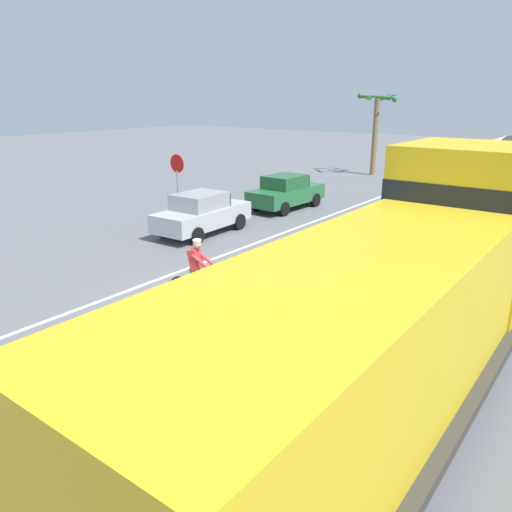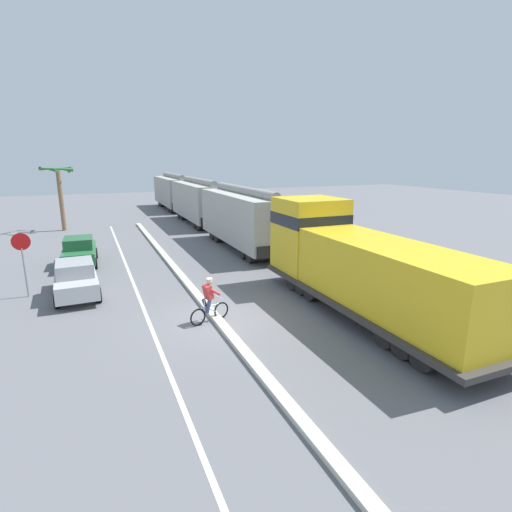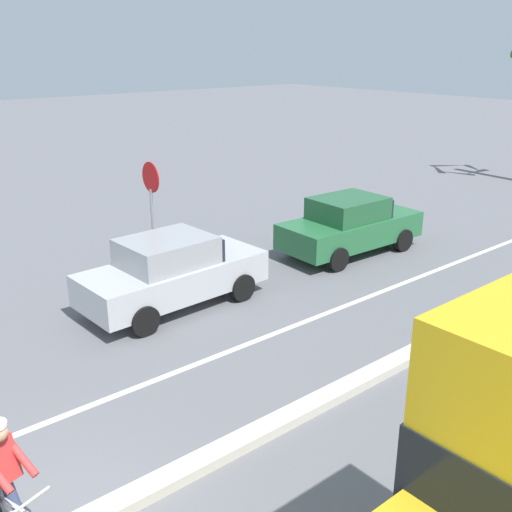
{
  "view_description": "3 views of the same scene",
  "coord_description": "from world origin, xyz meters",
  "px_view_note": "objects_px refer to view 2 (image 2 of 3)",
  "views": [
    {
      "loc": [
        8.24,
        -8.8,
        5.17
      ],
      "look_at": [
        0.34,
        1.65,
        0.96
      ],
      "focal_mm": 35.0,
      "sensor_mm": 36.0,
      "label": 1
    },
    {
      "loc": [
        -4.12,
        -13.66,
        6.05
      ],
      "look_at": [
        2.54,
        2.12,
        1.8
      ],
      "focal_mm": 28.0,
      "sensor_mm": 36.0,
      "label": 2
    },
    {
      "loc": [
        5.79,
        -1.4,
        5.6
      ],
      "look_at": [
        -4.36,
        7.04,
        0.89
      ],
      "focal_mm": 42.0,
      "sensor_mm": 36.0,
      "label": 3
    }
  ],
  "objects_px": {
    "locomotive": "(354,267)",
    "hopper_car_lead": "(244,218)",
    "palm_tree_near": "(59,182)",
    "parked_car_silver": "(76,278)",
    "stop_sign": "(22,253)",
    "cyclist": "(209,302)",
    "hopper_car_trailing": "(174,191)",
    "hopper_car_middle": "(199,201)",
    "parked_car_green": "(79,251)"
  },
  "relations": [
    {
      "from": "palm_tree_near",
      "to": "stop_sign",
      "type": "bearing_deg",
      "value": -92.73
    },
    {
      "from": "hopper_car_middle",
      "to": "parked_car_green",
      "type": "relative_size",
      "value": 2.49
    },
    {
      "from": "locomotive",
      "to": "palm_tree_near",
      "type": "bearing_deg",
      "value": 115.31
    },
    {
      "from": "hopper_car_middle",
      "to": "parked_car_green",
      "type": "height_order",
      "value": "hopper_car_middle"
    },
    {
      "from": "hopper_car_lead",
      "to": "parked_car_silver",
      "type": "xyz_separation_m",
      "value": [
        -10.39,
        -6.04,
        -1.26
      ]
    },
    {
      "from": "hopper_car_trailing",
      "to": "parked_car_silver",
      "type": "relative_size",
      "value": 2.48
    },
    {
      "from": "hopper_car_middle",
      "to": "stop_sign",
      "type": "relative_size",
      "value": 3.68
    },
    {
      "from": "hopper_car_middle",
      "to": "stop_sign",
      "type": "bearing_deg",
      "value": -126.31
    },
    {
      "from": "cyclist",
      "to": "hopper_car_lead",
      "type": "bearing_deg",
      "value": 62.76
    },
    {
      "from": "locomotive",
      "to": "hopper_car_lead",
      "type": "relative_size",
      "value": 1.1
    },
    {
      "from": "parked_car_silver",
      "to": "locomotive",
      "type": "bearing_deg",
      "value": -30.49
    },
    {
      "from": "parked_car_silver",
      "to": "parked_car_green",
      "type": "relative_size",
      "value": 1.0
    },
    {
      "from": "hopper_car_middle",
      "to": "cyclist",
      "type": "distance_m",
      "value": 23.54
    },
    {
      "from": "locomotive",
      "to": "parked_car_green",
      "type": "bearing_deg",
      "value": 130.93
    },
    {
      "from": "hopper_car_middle",
      "to": "hopper_car_trailing",
      "type": "height_order",
      "value": "same"
    },
    {
      "from": "parked_car_green",
      "to": "cyclist",
      "type": "distance_m",
      "value": 11.8
    },
    {
      "from": "hopper_car_middle",
      "to": "palm_tree_near",
      "type": "relative_size",
      "value": 1.93
    },
    {
      "from": "parked_car_silver",
      "to": "cyclist",
      "type": "bearing_deg",
      "value": -48.08
    },
    {
      "from": "hopper_car_trailing",
      "to": "parked_car_silver",
      "type": "xyz_separation_m",
      "value": [
        -10.39,
        -29.24,
        -1.26
      ]
    },
    {
      "from": "locomotive",
      "to": "parked_car_green",
      "type": "height_order",
      "value": "locomotive"
    },
    {
      "from": "parked_car_green",
      "to": "palm_tree_near",
      "type": "relative_size",
      "value": 0.77
    },
    {
      "from": "hopper_car_lead",
      "to": "palm_tree_near",
      "type": "bearing_deg",
      "value": 133.21
    },
    {
      "from": "hopper_car_lead",
      "to": "palm_tree_near",
      "type": "distance_m",
      "value": 17.02
    },
    {
      "from": "hopper_car_lead",
      "to": "hopper_car_middle",
      "type": "distance_m",
      "value": 11.6
    },
    {
      "from": "locomotive",
      "to": "hopper_car_lead",
      "type": "bearing_deg",
      "value": 90.0
    },
    {
      "from": "hopper_car_trailing",
      "to": "parked_car_silver",
      "type": "distance_m",
      "value": 31.05
    },
    {
      "from": "hopper_car_trailing",
      "to": "parked_car_green",
      "type": "relative_size",
      "value": 2.49
    },
    {
      "from": "locomotive",
      "to": "cyclist",
      "type": "relative_size",
      "value": 6.77
    },
    {
      "from": "locomotive",
      "to": "stop_sign",
      "type": "xyz_separation_m",
      "value": [
        -12.42,
        6.86,
        0.23
      ]
    },
    {
      "from": "palm_tree_near",
      "to": "locomotive",
      "type": "bearing_deg",
      "value": -64.69
    },
    {
      "from": "hopper_car_middle",
      "to": "palm_tree_near",
      "type": "distance_m",
      "value": 11.77
    },
    {
      "from": "locomotive",
      "to": "stop_sign",
      "type": "relative_size",
      "value": 4.03
    },
    {
      "from": "stop_sign",
      "to": "hopper_car_lead",
      "type": "bearing_deg",
      "value": 23.1
    },
    {
      "from": "palm_tree_near",
      "to": "cyclist",
      "type": "bearing_deg",
      "value": -76.11
    },
    {
      "from": "stop_sign",
      "to": "hopper_car_trailing",
      "type": "bearing_deg",
      "value": 66.46
    },
    {
      "from": "hopper_car_trailing",
      "to": "parked_car_green",
      "type": "height_order",
      "value": "hopper_car_trailing"
    },
    {
      "from": "stop_sign",
      "to": "parked_car_silver",
      "type": "bearing_deg",
      "value": -20.09
    },
    {
      "from": "hopper_car_middle",
      "to": "locomotive",
      "type": "bearing_deg",
      "value": -90.0
    },
    {
      "from": "hopper_car_lead",
      "to": "palm_tree_near",
      "type": "height_order",
      "value": "palm_tree_near"
    },
    {
      "from": "locomotive",
      "to": "hopper_car_middle",
      "type": "bearing_deg",
      "value": 90.0
    },
    {
      "from": "hopper_car_lead",
      "to": "hopper_car_middle",
      "type": "xyz_separation_m",
      "value": [
        0.0,
        11.6,
        0.0
      ]
    },
    {
      "from": "palm_tree_near",
      "to": "parked_car_silver",
      "type": "bearing_deg",
      "value": -86.3
    },
    {
      "from": "hopper_car_middle",
      "to": "parked_car_silver",
      "type": "relative_size",
      "value": 2.48
    },
    {
      "from": "hopper_car_lead",
      "to": "hopper_car_trailing",
      "type": "height_order",
      "value": "same"
    },
    {
      "from": "hopper_car_lead",
      "to": "cyclist",
      "type": "distance_m",
      "value": 12.65
    },
    {
      "from": "parked_car_green",
      "to": "hopper_car_lead",
      "type": "bearing_deg",
      "value": 1.64
    },
    {
      "from": "hopper_car_trailing",
      "to": "parked_car_green",
      "type": "distance_m",
      "value": 25.68
    },
    {
      "from": "hopper_car_middle",
      "to": "palm_tree_near",
      "type": "xyz_separation_m",
      "value": [
        -11.58,
        0.72,
        1.98
      ]
    },
    {
      "from": "locomotive",
      "to": "parked_car_silver",
      "type": "relative_size",
      "value": 2.72
    },
    {
      "from": "hopper_car_trailing",
      "to": "parked_car_silver",
      "type": "height_order",
      "value": "hopper_car_trailing"
    }
  ]
}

